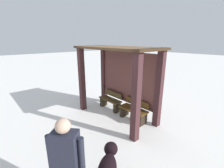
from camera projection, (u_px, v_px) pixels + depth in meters
The scene contains 6 objects.
ground_plane at pixel (116, 116), 5.51m from camera, with size 60.00×60.00×0.00m, color white.
bus_shelter at pixel (120, 71), 5.18m from camera, with size 2.97×1.43×2.47m.
bench_left_inside at pixel (110, 101), 6.02m from camera, with size 1.01×0.35×0.70m.
bench_center_inside at pixel (134, 111), 5.17m from camera, with size 1.01×0.41×0.71m.
person_walking at pixel (66, 161), 2.23m from camera, with size 0.49×0.49×1.64m.
dog at pixel (108, 168), 2.60m from camera, with size 0.81×0.92×0.75m.
Camera 1 is at (3.58, -3.43, 2.66)m, focal length 24.17 mm.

